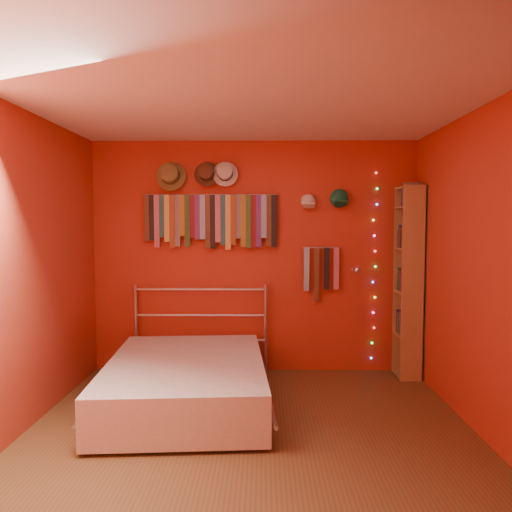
# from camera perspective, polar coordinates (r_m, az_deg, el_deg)

# --- Properties ---
(ground) EXTENTS (3.50, 3.50, 0.00)m
(ground) POSITION_cam_1_polar(r_m,az_deg,el_deg) (4.01, -0.75, -20.04)
(ground) COLOR brown
(ground) RESTS_ON ground
(back_wall) EXTENTS (3.50, 0.02, 2.50)m
(back_wall) POSITION_cam_1_polar(r_m,az_deg,el_deg) (5.43, -0.21, -0.09)
(back_wall) COLOR #A42C1A
(back_wall) RESTS_ON ground
(right_wall) EXTENTS (0.02, 3.50, 2.50)m
(right_wall) POSITION_cam_1_polar(r_m,az_deg,el_deg) (4.03, 24.98, -1.82)
(right_wall) COLOR #A42C1A
(right_wall) RESTS_ON ground
(left_wall) EXTENTS (0.02, 3.50, 2.50)m
(left_wall) POSITION_cam_1_polar(r_m,az_deg,el_deg) (4.12, -25.87, -1.72)
(left_wall) COLOR #A42C1A
(left_wall) RESTS_ON ground
(ceiling) EXTENTS (3.50, 3.50, 0.02)m
(ceiling) POSITION_cam_1_polar(r_m,az_deg,el_deg) (3.77, -0.78, 17.32)
(ceiling) COLOR white
(ceiling) RESTS_ON back_wall
(tie_rack) EXTENTS (1.45, 0.03, 0.59)m
(tie_rack) POSITION_cam_1_polar(r_m,az_deg,el_deg) (5.38, -5.14, 4.28)
(tie_rack) COLOR #B3B4B8
(tie_rack) RESTS_ON back_wall
(small_tie_rack) EXTENTS (0.40, 0.03, 0.59)m
(small_tie_rack) POSITION_cam_1_polar(r_m,az_deg,el_deg) (5.41, 7.44, -1.46)
(small_tie_rack) COLOR #B3B4B8
(small_tie_rack) RESTS_ON back_wall
(fedora_olive) EXTENTS (0.32, 0.17, 0.32)m
(fedora_olive) POSITION_cam_1_polar(r_m,az_deg,el_deg) (5.43, -9.78, 9.10)
(fedora_olive) COLOR olive
(fedora_olive) RESTS_ON back_wall
(fedora_brown) EXTENTS (0.27, 0.15, 0.27)m
(fedora_brown) POSITION_cam_1_polar(r_m,az_deg,el_deg) (5.38, -5.69, 9.40)
(fedora_brown) COLOR #4E2D1B
(fedora_brown) RESTS_ON back_wall
(fedora_white) EXTENTS (0.27, 0.15, 0.27)m
(fedora_white) POSITION_cam_1_polar(r_m,az_deg,el_deg) (5.36, -3.55, 9.43)
(fedora_white) COLOR beige
(fedora_white) RESTS_ON back_wall
(cap_white) EXTENTS (0.17, 0.21, 0.17)m
(cap_white) POSITION_cam_1_polar(r_m,az_deg,el_deg) (5.38, 5.97, 6.23)
(cap_white) COLOR white
(cap_white) RESTS_ON back_wall
(cap_green) EXTENTS (0.19, 0.24, 0.19)m
(cap_green) POSITION_cam_1_polar(r_m,az_deg,el_deg) (5.42, 9.49, 6.50)
(cap_green) COLOR #166542
(cap_green) RESTS_ON back_wall
(fairy_lights) EXTENTS (0.06, 0.02, 2.03)m
(fairy_lights) POSITION_cam_1_polar(r_m,az_deg,el_deg) (5.52, 13.37, -1.19)
(fairy_lights) COLOR #FF3333
(fairy_lights) RESTS_ON back_wall
(reading_lamp) EXTENTS (0.07, 0.31, 0.09)m
(reading_lamp) POSITION_cam_1_polar(r_m,az_deg,el_deg) (5.28, 11.42, -1.57)
(reading_lamp) COLOR #B3B4B8
(reading_lamp) RESTS_ON back_wall
(bookshelf) EXTENTS (0.25, 0.34, 2.00)m
(bookshelf) POSITION_cam_1_polar(r_m,az_deg,el_deg) (5.45, 17.45, -2.71)
(bookshelf) COLOR #A9814C
(bookshelf) RESTS_ON ground
(bed) EXTENTS (1.58, 2.03, 0.96)m
(bed) POSITION_cam_1_polar(r_m,az_deg,el_deg) (4.58, -7.98, -13.97)
(bed) COLOR #B3B4B8
(bed) RESTS_ON ground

